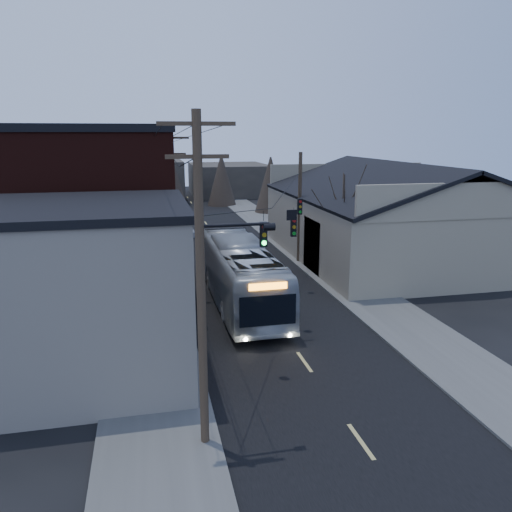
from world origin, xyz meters
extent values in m
plane|color=black|center=(0.00, 0.00, 0.00)|extent=(160.00, 160.00, 0.00)
cube|color=black|center=(0.00, 30.00, 0.01)|extent=(9.00, 110.00, 0.02)
cube|color=#474744|center=(-6.50, 30.00, 0.06)|extent=(4.00, 110.00, 0.12)
cube|color=#474744|center=(6.50, 30.00, 0.06)|extent=(4.00, 110.00, 0.12)
cube|color=#6D655A|center=(-9.00, 9.00, 3.50)|extent=(8.00, 8.00, 7.00)
cube|color=black|center=(-10.00, 20.00, 5.00)|extent=(10.00, 12.00, 10.00)
cube|color=#2D2924|center=(-9.50, 36.00, 3.50)|extent=(9.00, 14.00, 7.00)
cube|color=gray|center=(13.00, 25.00, 2.50)|extent=(16.00, 20.00, 5.00)
cube|color=black|center=(9.00, 25.00, 6.30)|extent=(8.16, 20.60, 2.86)
cube|color=black|center=(17.00, 25.00, 6.30)|extent=(8.16, 20.60, 2.86)
cube|color=#2D2924|center=(-6.00, 65.00, 3.00)|extent=(10.00, 12.00, 6.00)
cube|color=#2D2924|center=(7.00, 70.00, 2.50)|extent=(12.00, 14.00, 5.00)
cone|color=black|center=(6.50, 20.00, 3.60)|extent=(0.40, 0.40, 7.20)
cylinder|color=#382B1E|center=(-5.00, 3.00, 5.25)|extent=(0.28, 0.28, 10.50)
cube|color=#382B1E|center=(-5.00, 3.00, 10.10)|extent=(2.20, 0.12, 0.12)
cylinder|color=#382B1E|center=(-5.00, 18.00, 5.00)|extent=(0.28, 0.28, 10.00)
cube|color=#382B1E|center=(-5.00, 18.00, 9.60)|extent=(2.20, 0.12, 0.12)
cylinder|color=#382B1E|center=(-5.00, 33.00, 4.75)|extent=(0.28, 0.28, 9.50)
cube|color=#382B1E|center=(-5.00, 33.00, 9.10)|extent=(2.20, 0.12, 0.12)
cylinder|color=#382B1E|center=(-5.00, 48.00, 4.50)|extent=(0.28, 0.28, 9.00)
cube|color=#382B1E|center=(-5.00, 48.00, 8.60)|extent=(2.20, 0.12, 0.12)
cylinder|color=#382B1E|center=(5.00, 25.00, 4.25)|extent=(0.28, 0.28, 8.50)
cube|color=black|center=(-2.00, 7.50, 5.95)|extent=(0.28, 0.20, 1.00)
cube|color=black|center=(0.60, 12.00, 5.35)|extent=(0.28, 0.20, 1.00)
cube|color=black|center=(2.80, 18.00, 5.45)|extent=(0.28, 0.20, 1.00)
imported|color=#A0A6AB|center=(-1.28, 16.25, 1.85)|extent=(3.15, 13.27, 3.69)
imported|color=#AFB0B7|center=(-3.00, 37.32, 0.69)|extent=(1.84, 4.33, 1.39)
camera|label=1|loc=(-6.49, -11.34, 9.83)|focal=35.00mm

